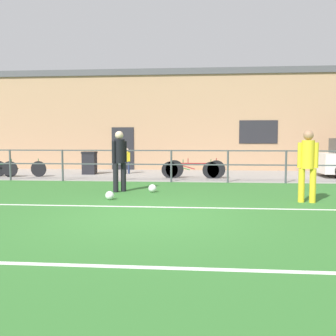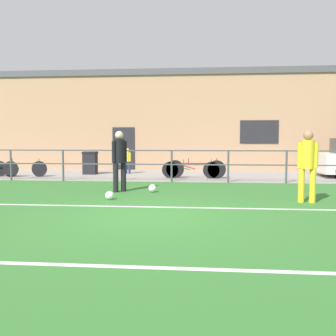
% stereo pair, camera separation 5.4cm
% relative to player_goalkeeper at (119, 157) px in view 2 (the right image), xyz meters
% --- Properties ---
extents(ground, '(60.00, 44.00, 0.04)m').
position_rel_player_goalkeeper_xyz_m(ground, '(1.31, -3.41, -1.03)').
color(ground, '#33702D').
extents(field_line_touchline, '(36.00, 0.11, 0.00)m').
position_rel_player_goalkeeper_xyz_m(field_line_touchline, '(1.31, -2.38, -1.01)').
color(field_line_touchline, white).
rests_on(field_line_touchline, ground).
extents(field_line_hash, '(36.00, 0.11, 0.00)m').
position_rel_player_goalkeeper_xyz_m(field_line_hash, '(1.31, -6.43, -1.01)').
color(field_line_hash, white).
rests_on(field_line_hash, ground).
extents(pavement_strip, '(48.00, 5.00, 0.02)m').
position_rel_player_goalkeeper_xyz_m(pavement_strip, '(1.31, 5.09, -1.00)').
color(pavement_strip, gray).
rests_on(pavement_strip, ground).
extents(perimeter_fence, '(36.07, 0.07, 1.15)m').
position_rel_player_goalkeeper_xyz_m(perimeter_fence, '(1.31, 2.59, -0.26)').
color(perimeter_fence, '#474C51').
rests_on(perimeter_fence, ground).
extents(clubhouse_facade, '(28.00, 2.56, 4.91)m').
position_rel_player_goalkeeper_xyz_m(clubhouse_facade, '(1.31, 8.79, 1.46)').
color(clubhouse_facade, tan).
rests_on(clubhouse_facade, ground).
extents(player_goalkeeper, '(0.38, 0.37, 1.77)m').
position_rel_player_goalkeeper_xyz_m(player_goalkeeper, '(0.00, 0.00, 0.00)').
color(player_goalkeeper, black).
rests_on(player_goalkeeper, ground).
extents(player_striker, '(0.47, 0.31, 1.75)m').
position_rel_player_goalkeeper_xyz_m(player_striker, '(4.96, -1.43, -0.01)').
color(player_striker, gold).
rests_on(player_striker, ground).
extents(soccer_ball_match, '(0.23, 0.23, 0.23)m').
position_rel_player_goalkeeper_xyz_m(soccer_ball_match, '(0.97, -0.04, -0.89)').
color(soccer_ball_match, white).
rests_on(soccer_ball_match, ground).
extents(soccer_ball_spare, '(0.22, 0.22, 0.22)m').
position_rel_player_goalkeeper_xyz_m(soccer_ball_spare, '(0.06, -1.46, -0.90)').
color(soccer_ball_spare, white).
rests_on(soccer_ball_spare, ground).
extents(spectator_child, '(0.29, 0.19, 1.11)m').
position_rel_player_goalkeeper_xyz_m(spectator_child, '(-0.86, 5.46, -0.36)').
color(spectator_child, '#232D4C').
rests_on(spectator_child, pavement_strip).
extents(bicycle_parked_0, '(2.31, 0.04, 0.79)m').
position_rel_player_goalkeeper_xyz_m(bicycle_parked_0, '(2.14, 3.79, -0.62)').
color(bicycle_parked_0, black).
rests_on(bicycle_parked_0, pavement_strip).
extents(bicycle_parked_1, '(2.23, 0.04, 0.74)m').
position_rel_player_goalkeeper_xyz_m(bicycle_parked_1, '(1.94, 3.79, -0.65)').
color(bicycle_parked_1, black).
rests_on(bicycle_parked_1, pavement_strip).
extents(bicycle_parked_4, '(2.30, 0.04, 0.73)m').
position_rel_player_goalkeeper_xyz_m(bicycle_parked_4, '(-4.98, 3.79, -0.66)').
color(bicycle_parked_4, black).
rests_on(bicycle_parked_4, pavement_strip).
extents(trash_bin_0, '(0.58, 0.49, 0.97)m').
position_rel_player_goalkeeper_xyz_m(trash_bin_0, '(-2.43, 5.06, -0.50)').
color(trash_bin_0, black).
rests_on(trash_bin_0, pavement_strip).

